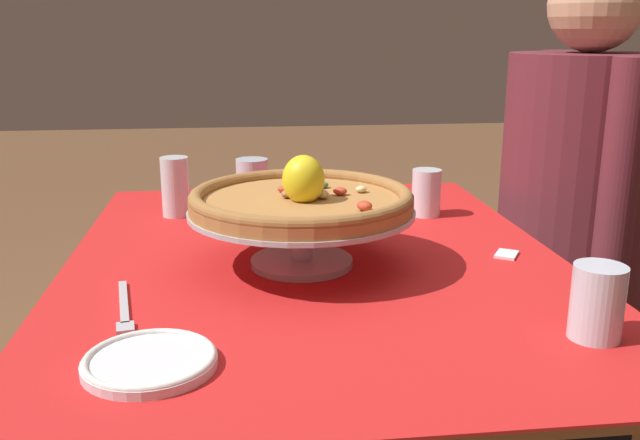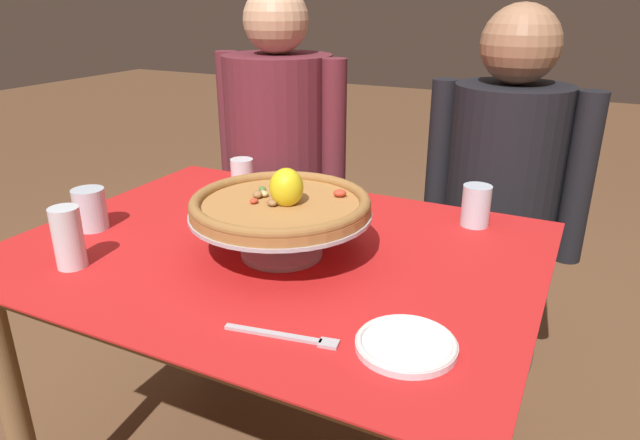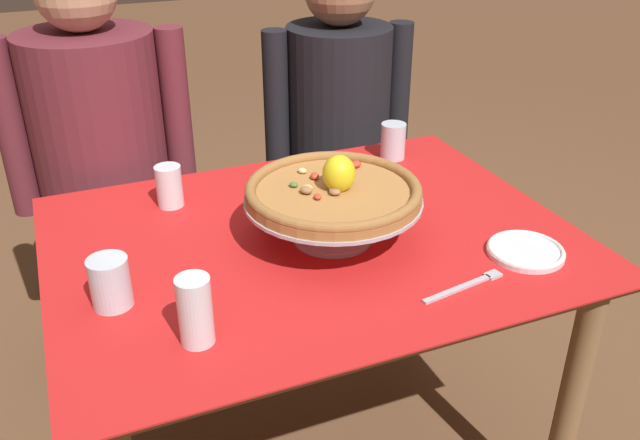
{
  "view_description": "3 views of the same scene",
  "coord_description": "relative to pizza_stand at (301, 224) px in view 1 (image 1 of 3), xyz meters",
  "views": [
    {
      "loc": [
        1.18,
        -0.13,
        1.12
      ],
      "look_at": [
        0.02,
        0.01,
        0.8
      ],
      "focal_mm": 38.88,
      "sensor_mm": 36.0,
      "label": 1
    },
    {
      "loc": [
        0.61,
        -1.0,
        1.25
      ],
      "look_at": [
        0.09,
        0.05,
        0.78
      ],
      "focal_mm": 31.87,
      "sensor_mm": 36.0,
      "label": 2
    },
    {
      "loc": [
        -0.49,
        -1.23,
        1.47
      ],
      "look_at": [
        -0.01,
        -0.06,
        0.8
      ],
      "focal_mm": 37.9,
      "sensor_mm": 36.0,
      "label": 3
    }
  ],
  "objects": [
    {
      "name": "water_glass_side_left",
      "position": [
        -0.49,
        -0.07,
        -0.03
      ],
      "size": [
        0.08,
        0.08,
        0.1
      ],
      "color": "silver",
      "rests_on": "dining_table"
    },
    {
      "name": "sugar_packet",
      "position": [
        -0.01,
        0.37,
        -0.07
      ],
      "size": [
        0.06,
        0.06,
        0.0
      ],
      "primitive_type": "cube",
      "rotation": [
        0.0,
        0.0,
        2.58
      ],
      "color": "white",
      "rests_on": "dining_table"
    },
    {
      "name": "dining_table",
      "position": [
        -0.04,
        0.03,
        -0.18
      ],
      "size": [
        1.15,
        0.88,
        0.72
      ],
      "color": "olive",
      "rests_on": "ground"
    },
    {
      "name": "dinner_fork",
      "position": [
        0.17,
        -0.28,
        -0.07
      ],
      "size": [
        0.2,
        0.05,
        0.01
      ],
      "color": "#B7B7C1",
      "rests_on": "dining_table"
    },
    {
      "name": "diner_left",
      "position": [
        -0.42,
        0.71,
        -0.16
      ],
      "size": [
        0.53,
        0.41,
        1.28
      ],
      "color": "black",
      "rests_on": "ground"
    },
    {
      "name": "water_glass_front_left",
      "position": [
        -0.36,
        -0.24,
        -0.02
      ],
      "size": [
        0.06,
        0.06,
        0.13
      ],
      "color": "white",
      "rests_on": "dining_table"
    },
    {
      "name": "water_glass_back_left",
      "position": [
        -0.3,
        0.3,
        -0.03
      ],
      "size": [
        0.06,
        0.06,
        0.1
      ],
      "color": "white",
      "rests_on": "dining_table"
    },
    {
      "name": "water_glass_back_right",
      "position": [
        0.34,
        0.36,
        -0.03
      ],
      "size": [
        0.07,
        0.07,
        0.1
      ],
      "color": "silver",
      "rests_on": "dining_table"
    },
    {
      "name": "pizza",
      "position": [
        0.0,
        0.0,
        0.05
      ],
      "size": [
        0.38,
        0.38,
        0.1
      ],
      "color": "#AD753D",
      "rests_on": "pizza_stand"
    },
    {
      "name": "side_plate",
      "position": [
        0.35,
        -0.22,
        -0.06
      ],
      "size": [
        0.16,
        0.16,
        0.02
      ],
      "color": "white",
      "rests_on": "dining_table"
    },
    {
      "name": "pizza_stand",
      "position": [
        0.0,
        0.0,
        0.0
      ],
      "size": [
        0.39,
        0.39,
        0.1
      ],
      "color": "#B7B7C1",
      "rests_on": "dining_table"
    }
  ]
}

